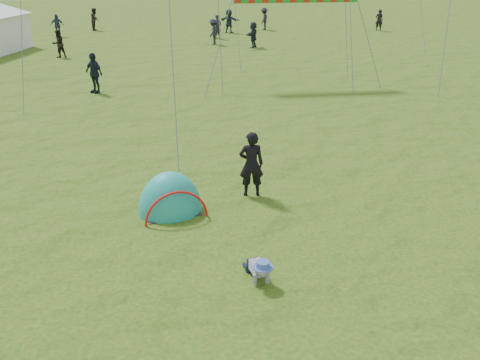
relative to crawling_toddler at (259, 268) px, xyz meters
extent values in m
plane|color=#20470C|center=(0.30, 0.39, -0.27)|extent=(140.00, 140.00, 0.00)
ellipsoid|color=#177A81|center=(-1.58, 3.19, -0.27)|extent=(1.79, 1.60, 1.98)
imported|color=black|center=(0.47, 3.84, 0.57)|extent=(0.64, 0.44, 1.68)
imported|color=#212229|center=(2.45, 31.06, 0.58)|extent=(0.73, 0.71, 1.69)
imported|color=black|center=(-7.64, 24.92, 0.53)|extent=(0.98, 0.95, 1.59)
imported|color=black|center=(-4.59, 15.58, 0.61)|extent=(1.03, 1.02, 1.75)
imported|color=black|center=(6.64, 35.49, 0.60)|extent=(1.06, 1.29, 1.73)
imported|color=#212D3E|center=(3.64, 34.15, 0.62)|extent=(1.66, 1.34, 1.78)
imported|color=black|center=(-6.79, 37.07, 0.60)|extent=(0.77, 0.93, 1.73)
imported|color=#303A4B|center=(-9.18, 33.74, 0.55)|extent=(0.96, 0.42, 1.63)
imported|color=#21212C|center=(1.87, 28.47, 0.57)|extent=(0.99, 1.24, 1.68)
imported|color=#1C232B|center=(4.32, 26.79, 0.55)|extent=(1.18, 1.56, 1.64)
imported|color=black|center=(15.65, 33.76, 0.55)|extent=(0.67, 0.51, 1.63)
camera|label=1|loc=(-1.54, -8.37, 5.38)|focal=40.00mm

